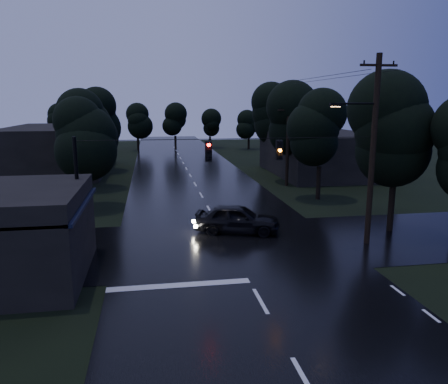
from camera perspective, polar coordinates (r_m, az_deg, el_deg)
name	(u,v)px	position (r m, az deg, el deg)	size (l,w,h in m)	color
ground	(305,381)	(13.32, 10.53, -23.13)	(160.00, 160.00, 0.00)	black
main_road	(195,184)	(41.12, -3.80, 0.99)	(12.00, 120.00, 0.02)	black
cross_street	(229,245)	(23.81, 0.62, -6.88)	(60.00, 9.00, 0.02)	black
building_far_right	(321,154)	(48.04, 12.58, 4.93)	(10.00, 14.00, 4.40)	black
building_far_left	(59,149)	(51.46, -20.78, 5.22)	(10.00, 16.00, 5.00)	black
utility_pole_main	(372,147)	(24.20, 18.71, 5.56)	(3.50, 0.30, 10.00)	black
utility_pole_far	(288,144)	(40.32, 8.31, 6.25)	(2.00, 0.30, 7.50)	black
anchor_pole_left	(78,200)	(21.99, -18.50, -0.94)	(0.18, 0.18, 6.00)	black
span_signals	(243,150)	(21.82, 2.56, 5.53)	(15.00, 0.37, 1.12)	black
tree_corner_near	(397,130)	(27.16, 21.69, 7.51)	(4.48, 4.48, 9.44)	black
tree_left_a	(79,136)	(32.70, -18.46, 6.96)	(3.92, 3.92, 8.26)	black
tree_left_b	(86,125)	(40.66, -17.64, 8.34)	(4.20, 4.20, 8.85)	black
tree_left_c	(93,117)	(50.64, -16.79, 9.35)	(4.48, 4.48, 9.44)	black
tree_right_a	(321,128)	(34.80, 12.53, 8.15)	(4.20, 4.20, 8.85)	black
tree_right_b	(295,119)	(42.49, 9.26, 9.35)	(4.48, 4.48, 9.44)	black
tree_right_c	(272,113)	(52.21, 6.35, 10.23)	(4.76, 4.76, 10.03)	black
car	(237,219)	(25.74, 1.75, -3.50)	(2.00, 4.97, 1.69)	black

